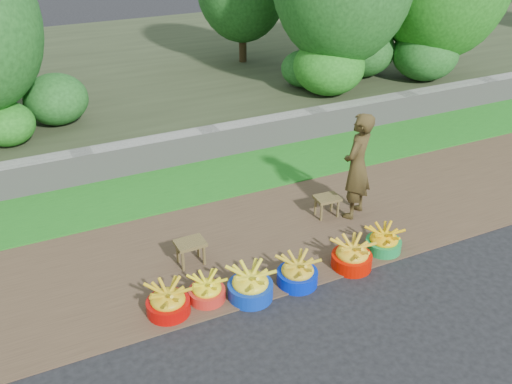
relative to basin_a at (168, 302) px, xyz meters
name	(u,v)px	position (x,y,z in m)	size (l,w,h in m)	color
ground_plane	(329,282)	(2.00, -0.31, -0.17)	(120.00, 120.00, 0.00)	black
dirt_shoulder	(282,233)	(2.00, 0.94, -0.16)	(80.00, 2.50, 0.02)	#4B3827
grass_verge	(227,175)	(2.00, 2.94, -0.15)	(80.00, 1.50, 0.04)	#1F711C
retaining_wall	(209,143)	(2.00, 3.79, 0.10)	(80.00, 0.35, 0.55)	gray
earth_bank	(136,72)	(2.00, 8.69, 0.08)	(80.00, 10.00, 0.50)	#2F3821
basin_a	(168,302)	(0.00, 0.00, 0.00)	(0.51, 0.51, 0.38)	#AC0604
basin_b	(207,290)	(0.49, 0.03, -0.02)	(0.44, 0.44, 0.33)	red
basin_c	(250,285)	(0.98, -0.15, 0.01)	(0.55, 0.55, 0.41)	#092EA2
basin_d	(297,272)	(1.63, -0.16, 0.00)	(0.51, 0.51, 0.38)	#021EB7
basin_e	(352,256)	(2.44, -0.16, 0.01)	(0.53, 0.53, 0.40)	#BC0E00
basin_f	(384,241)	(3.03, -0.04, -0.01)	(0.48, 0.48, 0.36)	#16843B
stool_left	(190,246)	(0.57, 0.80, 0.12)	(0.39, 0.30, 0.34)	brown
stool_right	(327,201)	(2.82, 1.07, 0.10)	(0.38, 0.30, 0.32)	brown
vendor_woman	(357,166)	(3.20, 0.93, 0.66)	(0.59, 0.39, 1.61)	black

